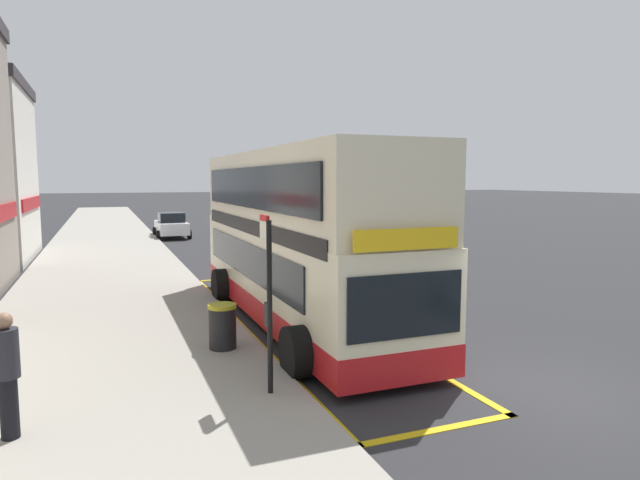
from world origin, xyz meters
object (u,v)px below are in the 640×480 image
bus_stop_sign (268,291)px  parked_car_white_distant (171,225)px  litter_bin (222,326)px  pedestrian_waiting_near_sign (7,370)px  double_decker_bus (296,243)px  parked_car_navy_kerbside (276,219)px

bus_stop_sign → parked_car_white_distant: bus_stop_sign is taller
bus_stop_sign → parked_car_white_distant: 27.42m
litter_bin → pedestrian_waiting_near_sign: bearing=-140.4°
double_decker_bus → pedestrian_waiting_near_sign: 7.81m
double_decker_bus → litter_bin: 3.45m
bus_stop_sign → parked_car_white_distant: (1.56, 27.35, -1.05)m
parked_car_white_distant → parked_car_navy_kerbside: bearing=17.2°
bus_stop_sign → litter_bin: 2.93m
parked_car_white_distant → double_decker_bus: bearing=-91.2°
pedestrian_waiting_near_sign → litter_bin: size_ratio=1.87×
pedestrian_waiting_near_sign → parked_car_navy_kerbside: bearing=66.6°
double_decker_bus → pedestrian_waiting_near_sign: size_ratio=6.25×
parked_car_white_distant → parked_car_navy_kerbside: size_ratio=1.00×
parked_car_white_distant → bus_stop_sign: bearing=-96.0°
parked_car_navy_kerbside → litter_bin: (-9.67, -27.56, -0.18)m
parked_car_navy_kerbside → pedestrian_waiting_near_sign: bearing=-111.9°
bus_stop_sign → litter_bin: bearing=95.2°
double_decker_bus → parked_car_white_distant: double_decker_bus is taller
pedestrian_waiting_near_sign → parked_car_white_distant: bearing=79.0°
double_decker_bus → parked_car_navy_kerbside: double_decker_bus is taller
bus_stop_sign → parked_car_navy_kerbside: (9.43, 30.20, -1.05)m
parked_car_white_distant → pedestrian_waiting_near_sign: pedestrian_waiting_near_sign is taller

